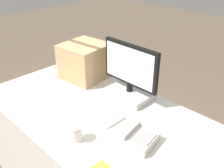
{
  "coord_description": "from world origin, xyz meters",
  "views": [
    {
      "loc": [
        1.01,
        -0.94,
        1.72
      ],
      "look_at": [
        -0.08,
        0.14,
        0.89
      ],
      "focal_mm": 42.0,
      "sensor_mm": 36.0,
      "label": 1
    }
  ],
  "objects_px": {
    "keyboard": "(93,108)",
    "paper_cup_left": "(76,133)",
    "cardboard_box": "(85,61)",
    "desk_phone": "(138,138)",
    "monitor": "(130,78)"
  },
  "relations": [
    {
      "from": "keyboard",
      "to": "paper_cup_left",
      "type": "xyz_separation_m",
      "value": [
        0.16,
        -0.27,
        0.03
      ]
    },
    {
      "from": "cardboard_box",
      "to": "desk_phone",
      "type": "bearing_deg",
      "value": -21.02
    },
    {
      "from": "paper_cup_left",
      "to": "keyboard",
      "type": "bearing_deg",
      "value": 120.32
    },
    {
      "from": "monitor",
      "to": "paper_cup_left",
      "type": "relative_size",
      "value": 4.77
    },
    {
      "from": "paper_cup_left",
      "to": "cardboard_box",
      "type": "relative_size",
      "value": 0.26
    },
    {
      "from": "keyboard",
      "to": "desk_phone",
      "type": "height_order",
      "value": "desk_phone"
    },
    {
      "from": "monitor",
      "to": "cardboard_box",
      "type": "relative_size",
      "value": 1.26
    },
    {
      "from": "desk_phone",
      "to": "cardboard_box",
      "type": "bearing_deg",
      "value": 149.14
    },
    {
      "from": "desk_phone",
      "to": "paper_cup_left",
      "type": "height_order",
      "value": "paper_cup_left"
    },
    {
      "from": "paper_cup_left",
      "to": "desk_phone",
      "type": "bearing_deg",
      "value": 41.32
    },
    {
      "from": "desk_phone",
      "to": "paper_cup_left",
      "type": "bearing_deg",
      "value": -148.52
    },
    {
      "from": "cardboard_box",
      "to": "monitor",
      "type": "bearing_deg",
      "value": 1.89
    },
    {
      "from": "desk_phone",
      "to": "cardboard_box",
      "type": "relative_size",
      "value": 0.59
    },
    {
      "from": "monitor",
      "to": "cardboard_box",
      "type": "distance_m",
      "value": 0.47
    },
    {
      "from": "desk_phone",
      "to": "keyboard",
      "type": "bearing_deg",
      "value": 165.16
    }
  ]
}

